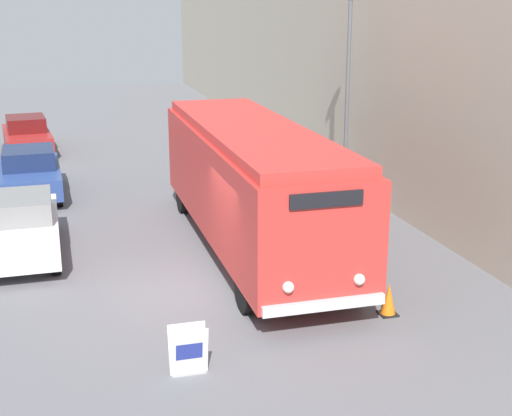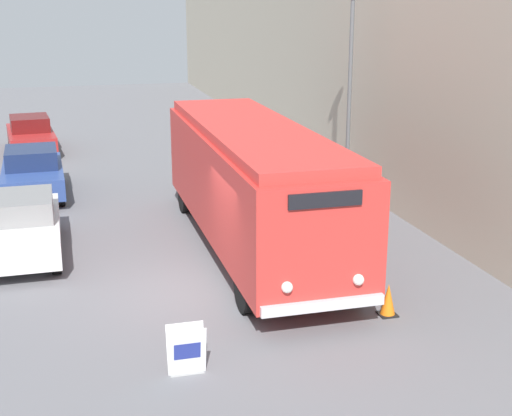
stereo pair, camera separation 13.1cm
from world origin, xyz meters
name	(u,v)px [view 1 (the left image)]	position (x,y,z in m)	size (l,w,h in m)	color
ground_plane	(194,292)	(0.00, 0.00, 0.00)	(80.00, 80.00, 0.00)	slate
building_wall_right	(330,73)	(6.95, 10.00, 3.59)	(0.30, 60.00, 7.17)	#B2A893
vintage_bus	(252,180)	(1.96, 2.38, 1.80)	(2.56, 10.31, 3.16)	black
sign_board	(188,351)	(-0.76, -3.46, 0.42)	(0.65, 0.33, 0.87)	gray
streetlamp	(348,67)	(5.85, 5.72, 4.19)	(0.36, 0.36, 6.47)	#595E60
parked_car_near	(22,226)	(-3.63, 3.40, 0.76)	(1.76, 4.41, 1.51)	black
parked_car_mid	(30,173)	(-3.59, 9.10, 0.78)	(1.98, 4.26, 1.56)	black
parked_car_far	(27,134)	(-3.88, 16.41, 0.74)	(2.17, 4.44, 1.47)	black
traffic_cone	(389,299)	(3.55, -2.21, 0.33)	(0.36, 0.36, 0.67)	black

